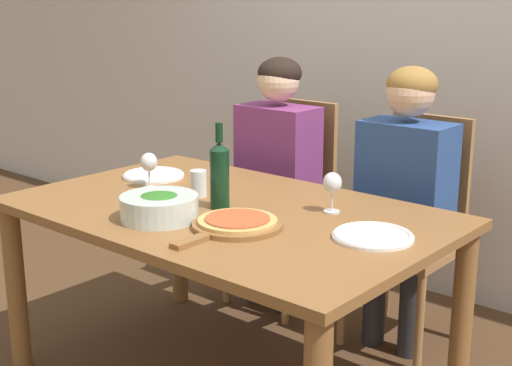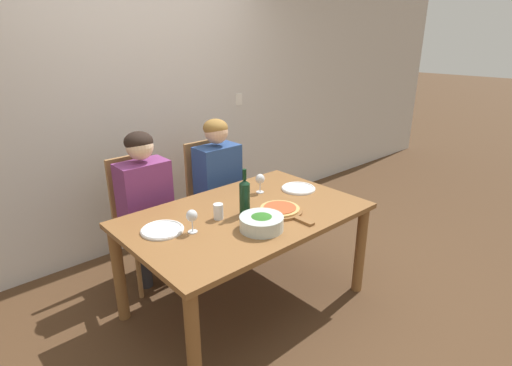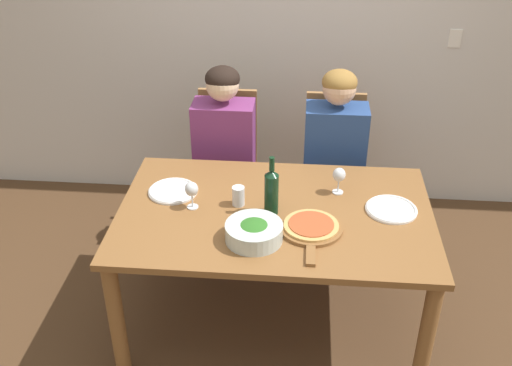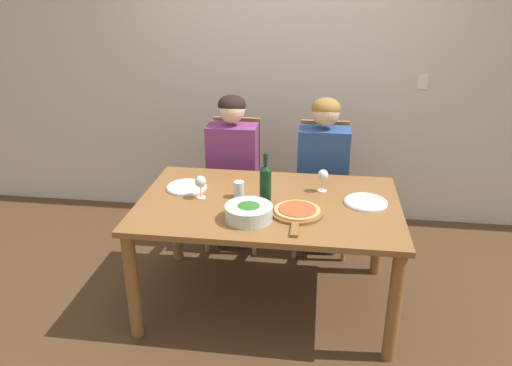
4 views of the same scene
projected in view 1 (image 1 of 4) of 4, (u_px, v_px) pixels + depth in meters
The scene contains 14 objects.
back_wall at pixel (418, 29), 3.55m from camera, with size 10.00×0.06×2.70m.
dining_table at pixel (227, 234), 2.69m from camera, with size 1.63×1.03×0.74m.
chair_left at pixel (290, 197), 3.58m from camera, with size 0.42×0.42×1.01m.
chair_right at pixel (414, 225), 3.14m from camera, with size 0.42×0.42×1.01m.
person_woman at pixel (276, 159), 3.44m from camera, with size 0.47×0.51×1.23m.
person_man at pixel (404, 183), 3.00m from camera, with size 0.47×0.51×1.23m.
wine_bottle at pixel (220, 174), 2.63m from camera, with size 0.07×0.07×0.32m.
broccoli_bowl at pixel (159, 207), 2.52m from camera, with size 0.28×0.28×0.10m.
dinner_plate_left at pixel (154, 175), 3.12m from camera, with size 0.27×0.27×0.02m.
dinner_plate_right at pixel (373, 236), 2.33m from camera, with size 0.27×0.27×0.02m.
pizza_on_board at pixel (236, 224), 2.43m from camera, with size 0.31×0.45×0.04m.
wine_glass_left at pixel (150, 164), 2.91m from camera, with size 0.07×0.07×0.15m.
wine_glass_right at pixel (332, 185), 2.59m from camera, with size 0.07×0.07×0.15m.
water_tumbler at pixel (198, 183), 2.81m from camera, with size 0.07×0.07×0.11m.
Camera 1 is at (1.75, -1.87, 1.51)m, focal length 50.00 mm.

